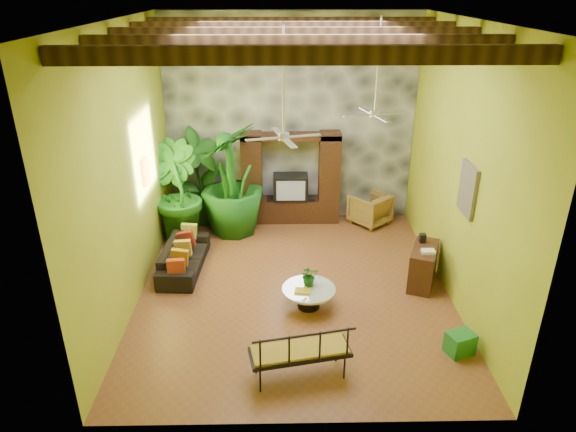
{
  "coord_description": "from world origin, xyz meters",
  "views": [
    {
      "loc": [
        -0.28,
        -8.75,
        5.55
      ],
      "look_at": [
        -0.12,
        0.2,
        1.46
      ],
      "focal_mm": 32.0,
      "sensor_mm": 36.0,
      "label": 1
    }
  ],
  "objects_px": {
    "ceiling_fan_front": "(284,124)",
    "side_console": "(423,266)",
    "iron_bench": "(300,351)",
    "wicker_armchair": "(370,209)",
    "tall_plant_c": "(232,180)",
    "entertainment_center": "(291,185)",
    "tall_plant_a": "(199,178)",
    "ceiling_fan_back": "(375,103)",
    "sofa": "(184,257)",
    "green_bin": "(460,343)",
    "coffee_table": "(309,295)",
    "tall_plant_b": "(175,193)"
  },
  "relations": [
    {
      "from": "sofa",
      "to": "entertainment_center",
      "type": "bearing_deg",
      "value": -40.62
    },
    {
      "from": "entertainment_center",
      "to": "ceiling_fan_back",
      "type": "distance_m",
      "value": 3.5
    },
    {
      "from": "sofa",
      "to": "side_console",
      "type": "xyz_separation_m",
      "value": [
        4.87,
        -0.67,
        0.12
      ]
    },
    {
      "from": "tall_plant_b",
      "to": "iron_bench",
      "type": "xyz_separation_m",
      "value": [
        2.66,
        -4.75,
        -0.64
      ]
    },
    {
      "from": "entertainment_center",
      "to": "tall_plant_c",
      "type": "height_order",
      "value": "tall_plant_c"
    },
    {
      "from": "ceiling_fan_front",
      "to": "side_console",
      "type": "height_order",
      "value": "ceiling_fan_front"
    },
    {
      "from": "tall_plant_c",
      "to": "side_console",
      "type": "bearing_deg",
      "value": -31.98
    },
    {
      "from": "wicker_armchair",
      "to": "tall_plant_a",
      "type": "bearing_deg",
      "value": -41.13
    },
    {
      "from": "sofa",
      "to": "tall_plant_a",
      "type": "bearing_deg",
      "value": 1.4
    },
    {
      "from": "ceiling_fan_front",
      "to": "tall_plant_a",
      "type": "relative_size",
      "value": 0.77
    },
    {
      "from": "ceiling_fan_front",
      "to": "green_bin",
      "type": "relative_size",
      "value": 4.35
    },
    {
      "from": "ceiling_fan_back",
      "to": "tall_plant_a",
      "type": "xyz_separation_m",
      "value": [
        -3.83,
        1.79,
        -2.19
      ]
    },
    {
      "from": "sofa",
      "to": "tall_plant_c",
      "type": "distance_m",
      "value": 2.28
    },
    {
      "from": "tall_plant_b",
      "to": "coffee_table",
      "type": "relative_size",
      "value": 2.37
    },
    {
      "from": "ceiling_fan_front",
      "to": "ceiling_fan_back",
      "type": "xyz_separation_m",
      "value": [
        1.8,
        1.6,
        0.0
      ]
    },
    {
      "from": "tall_plant_a",
      "to": "side_console",
      "type": "height_order",
      "value": "tall_plant_a"
    },
    {
      "from": "entertainment_center",
      "to": "ceiling_fan_front",
      "type": "height_order",
      "value": "ceiling_fan_front"
    },
    {
      "from": "side_console",
      "to": "green_bin",
      "type": "xyz_separation_m",
      "value": [
        0.08,
        -2.13,
        -0.22
      ]
    },
    {
      "from": "iron_bench",
      "to": "tall_plant_b",
      "type": "bearing_deg",
      "value": 107.89
    },
    {
      "from": "wicker_armchair",
      "to": "green_bin",
      "type": "height_order",
      "value": "wicker_armchair"
    },
    {
      "from": "sofa",
      "to": "side_console",
      "type": "bearing_deg",
      "value": -94.7
    },
    {
      "from": "entertainment_center",
      "to": "tall_plant_a",
      "type": "height_order",
      "value": "tall_plant_a"
    },
    {
      "from": "iron_bench",
      "to": "wicker_armchair",
      "type": "bearing_deg",
      "value": 59.13
    },
    {
      "from": "sofa",
      "to": "green_bin",
      "type": "xyz_separation_m",
      "value": [
        4.95,
        -2.8,
        -0.1
      ]
    },
    {
      "from": "coffee_table",
      "to": "green_bin",
      "type": "bearing_deg",
      "value": -29.51
    },
    {
      "from": "tall_plant_a",
      "to": "tall_plant_b",
      "type": "xyz_separation_m",
      "value": [
        -0.42,
        -0.88,
        -0.04
      ]
    },
    {
      "from": "green_bin",
      "to": "sofa",
      "type": "bearing_deg",
      "value": 150.54
    },
    {
      "from": "ceiling_fan_back",
      "to": "wicker_armchair",
      "type": "relative_size",
      "value": 2.17
    },
    {
      "from": "ceiling_fan_front",
      "to": "coffee_table",
      "type": "distance_m",
      "value": 3.19
    },
    {
      "from": "sofa",
      "to": "green_bin",
      "type": "relative_size",
      "value": 4.53
    },
    {
      "from": "ceiling_fan_front",
      "to": "iron_bench",
      "type": "relative_size",
      "value": 1.16
    },
    {
      "from": "iron_bench",
      "to": "green_bin",
      "type": "xyz_separation_m",
      "value": [
        2.64,
        0.57,
        -0.35
      ]
    },
    {
      "from": "ceiling_fan_front",
      "to": "coffee_table",
      "type": "xyz_separation_m",
      "value": [
        0.45,
        -0.3,
        -3.15
      ]
    },
    {
      "from": "entertainment_center",
      "to": "ceiling_fan_front",
      "type": "xyz_separation_m",
      "value": [
        -0.2,
        -3.54,
        2.44
      ]
    },
    {
      "from": "tall_plant_a",
      "to": "iron_bench",
      "type": "height_order",
      "value": "tall_plant_a"
    },
    {
      "from": "tall_plant_c",
      "to": "iron_bench",
      "type": "xyz_separation_m",
      "value": [
        1.4,
        -5.17,
        -0.79
      ]
    },
    {
      "from": "ceiling_fan_back",
      "to": "tall_plant_a",
      "type": "bearing_deg",
      "value": 154.98
    },
    {
      "from": "tall_plant_c",
      "to": "green_bin",
      "type": "bearing_deg",
      "value": -48.71
    },
    {
      "from": "sofa",
      "to": "tall_plant_b",
      "type": "bearing_deg",
      "value": 17.39
    },
    {
      "from": "coffee_table",
      "to": "green_bin",
      "type": "xyz_separation_m",
      "value": [
        2.4,
        -1.36,
        -0.07
      ]
    },
    {
      "from": "wicker_armchair",
      "to": "side_console",
      "type": "relative_size",
      "value": 0.85
    },
    {
      "from": "tall_plant_a",
      "to": "iron_bench",
      "type": "bearing_deg",
      "value": -68.24
    },
    {
      "from": "ceiling_fan_front",
      "to": "green_bin",
      "type": "height_order",
      "value": "ceiling_fan_front"
    },
    {
      "from": "wicker_armchair",
      "to": "iron_bench",
      "type": "bearing_deg",
      "value": 30.13
    },
    {
      "from": "tall_plant_c",
      "to": "iron_bench",
      "type": "relative_size",
      "value": 1.67
    },
    {
      "from": "wicker_armchair",
      "to": "green_bin",
      "type": "bearing_deg",
      "value": 57.22
    },
    {
      "from": "sofa",
      "to": "coffee_table",
      "type": "height_order",
      "value": "sofa"
    },
    {
      "from": "entertainment_center",
      "to": "sofa",
      "type": "distance_m",
      "value": 3.39
    },
    {
      "from": "coffee_table",
      "to": "side_console",
      "type": "xyz_separation_m",
      "value": [
        2.32,
        0.77,
        0.15
      ]
    },
    {
      "from": "iron_bench",
      "to": "side_console",
      "type": "bearing_deg",
      "value": 35.15
    }
  ]
}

